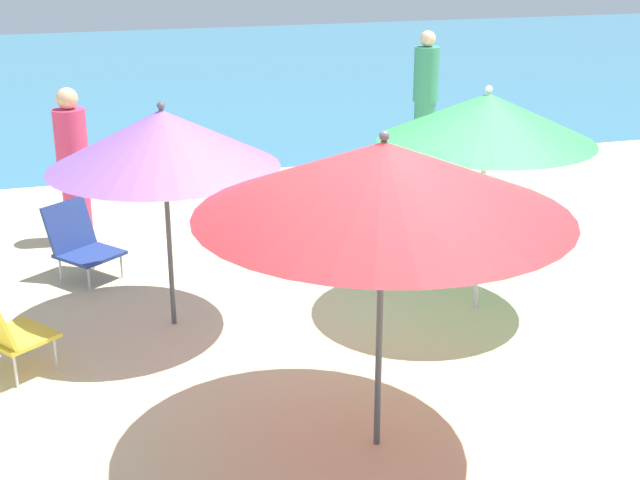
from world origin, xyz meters
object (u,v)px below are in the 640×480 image
at_px(beach_chair_b, 479,219).
at_px(beach_chair_d, 3,329).
at_px(person_a, 425,101).
at_px(umbrella_purple, 163,139).
at_px(person_b, 74,166).
at_px(beach_chair_c, 80,241).
at_px(umbrella_green, 487,118).
at_px(umbrella_red, 383,179).

xyz_separation_m(beach_chair_b, beach_chair_d, (-4.34, -1.34, 0.04)).
distance_m(beach_chair_d, person_a, 6.65).
relative_size(umbrella_purple, person_b, 1.16).
relative_size(beach_chair_d, person_a, 0.39).
bearing_deg(umbrella_purple, beach_chair_c, 118.08).
bearing_deg(umbrella_green, beach_chair_b, 63.19).
bearing_deg(beach_chair_b, person_b, -68.16).
relative_size(umbrella_green, umbrella_purple, 1.04).
distance_m(umbrella_green, umbrella_purple, 2.50).
bearing_deg(beach_chair_c, umbrella_red, -11.70).
xyz_separation_m(beach_chair_b, person_a, (0.68, 2.99, 0.57)).
relative_size(umbrella_red, beach_chair_d, 3.12).
height_order(beach_chair_d, person_b, person_b).
bearing_deg(umbrella_red, umbrella_purple, 114.73).
distance_m(umbrella_green, beach_chair_b, 1.88).
height_order(umbrella_green, beach_chair_d, umbrella_green).
xyz_separation_m(umbrella_red, person_b, (-1.61, 4.35, -0.93)).
height_order(umbrella_green, beach_chair_c, umbrella_green).
distance_m(beach_chair_b, beach_chair_d, 4.54).
relative_size(umbrella_green, beach_chair_d, 2.70).
distance_m(beach_chair_c, person_a, 5.14).
bearing_deg(beach_chair_d, person_a, 5.36).
height_order(person_a, person_b, person_a).
xyz_separation_m(umbrella_purple, person_b, (-0.64, 2.24, -0.74)).
xyz_separation_m(beach_chair_c, person_a, (4.42, 2.55, 0.55)).
bearing_deg(beach_chair_d, beach_chair_b, -18.26).
xyz_separation_m(beach_chair_b, person_b, (-3.72, 1.44, 0.45)).
xyz_separation_m(beach_chair_d, person_b, (0.61, 2.78, 0.41)).
bearing_deg(beach_chair_b, umbrella_purple, -32.42).
distance_m(umbrella_green, umbrella_red, 2.25).
relative_size(beach_chair_b, person_b, 0.47).
bearing_deg(umbrella_green, person_b, 139.34).
bearing_deg(beach_chair_d, person_b, 42.13).
height_order(beach_chair_b, beach_chair_c, beach_chair_c).
bearing_deg(umbrella_red, beach_chair_d, 144.84).
bearing_deg(beach_chair_c, beach_chair_d, -56.22).
distance_m(umbrella_red, beach_chair_d, 3.03).
relative_size(umbrella_green, beach_chair_c, 2.51).
bearing_deg(umbrella_red, beach_chair_c, 115.99).
bearing_deg(person_b, beach_chair_c, 152.36).
distance_m(umbrella_green, person_b, 4.18).
distance_m(beach_chair_d, person_b, 2.88).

